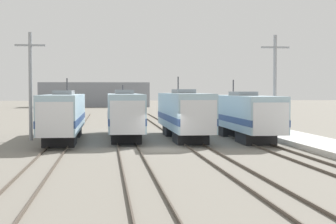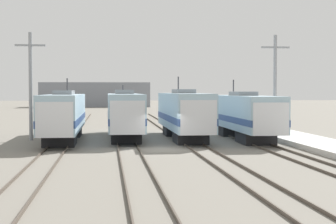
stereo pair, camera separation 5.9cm
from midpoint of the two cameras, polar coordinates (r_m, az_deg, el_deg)
ground_plane at (r=39.98m, az=-0.44°, el=-3.81°), size 400.00×400.00×0.00m
rail_pair_far_left at (r=39.93m, az=-11.39°, el=-3.75°), size 1.51×120.00×0.15m
rail_pair_center_left at (r=39.80m, az=-4.08°, el=-3.73°), size 1.51×120.00×0.15m
rail_pair_center_right at (r=40.31m, az=3.16°, el=-3.65°), size 1.51×120.00×0.15m
rail_pair_far_right at (r=41.44m, az=10.10°, el=-3.52°), size 1.51×120.00×0.15m
locomotive_far_left at (r=47.27m, az=-10.60°, el=-0.29°), size 2.84×17.67×5.31m
locomotive_center_left at (r=48.61m, az=-4.50°, el=-0.17°), size 2.84×16.50×4.69m
locomotive_center_right at (r=47.91m, az=1.62°, el=-0.17°), size 2.93×16.22×5.46m
locomotive_far_right at (r=48.18m, az=7.72°, el=-0.28°), size 2.92×16.75×5.18m
catenary_tower_left at (r=48.47m, az=-13.84°, el=2.84°), size 2.53×0.30×9.06m
catenary_tower_right at (r=50.27m, az=10.78°, el=2.84°), size 2.53×0.30×9.06m
platform at (r=42.75m, az=15.32°, el=-3.23°), size 4.00×120.00×0.39m
depot_building at (r=146.44m, az=-7.47°, el=1.75°), size 27.79×10.40×6.28m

